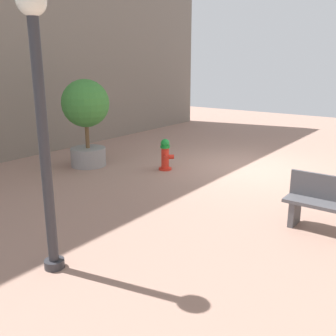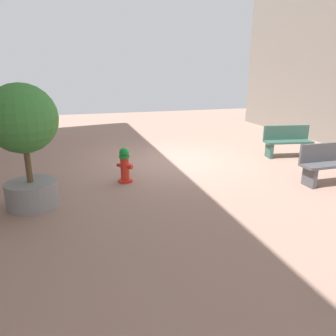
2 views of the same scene
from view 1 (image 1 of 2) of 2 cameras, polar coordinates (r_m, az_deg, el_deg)
ground_plane at (r=10.70m, az=11.76°, el=0.01°), size 23.40×23.40×0.00m
fire_hydrant at (r=10.21m, az=-0.40°, el=2.03°), size 0.39×0.39×0.84m
planter_tree at (r=10.67m, az=-12.09°, el=7.92°), size 1.28×1.28×2.36m
street_lamp at (r=5.12m, az=-18.42°, el=9.00°), size 0.36×0.36×3.66m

